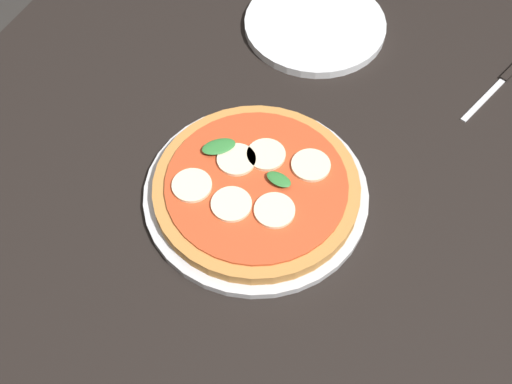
{
  "coord_description": "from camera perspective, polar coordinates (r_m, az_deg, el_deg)",
  "views": [
    {
      "loc": [
        -0.35,
        -0.16,
        1.44
      ],
      "look_at": [
        0.07,
        0.04,
        0.74
      ],
      "focal_mm": 43.74,
      "sensor_mm": 36.0,
      "label": 1
    }
  ],
  "objects": [
    {
      "name": "serving_tray",
      "position": [
        0.84,
        0.0,
        -0.15
      ],
      "size": [
        0.3,
        0.3,
        0.01
      ],
      "primitive_type": "cylinder",
      "color": "silver",
      "rests_on": "dining_table"
    },
    {
      "name": "pizza",
      "position": [
        0.83,
        0.01,
        0.49
      ],
      "size": [
        0.28,
        0.28,
        0.03
      ],
      "color": "#C6843F",
      "rests_on": "serving_tray"
    },
    {
      "name": "dining_table",
      "position": [
        0.88,
        0.42,
        -7.91
      ],
      "size": [
        1.41,
        1.12,
        0.73
      ],
      "color": "black",
      "rests_on": "ground_plane"
    },
    {
      "name": "knife",
      "position": [
        1.05,
        21.5,
        9.37
      ],
      "size": [
        0.16,
        0.06,
        0.01
      ],
      "color": "black",
      "rests_on": "dining_table"
    },
    {
      "name": "plate_white",
      "position": [
        1.07,
        5.41,
        15.0
      ],
      "size": [
        0.23,
        0.23,
        0.01
      ],
      "primitive_type": "cylinder",
      "color": "white",
      "rests_on": "dining_table"
    }
  ]
}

